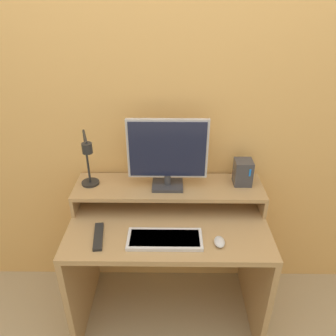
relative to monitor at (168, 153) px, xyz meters
name	(u,v)px	position (x,y,z in m)	size (l,w,h in m)	color
wall_back	(169,102)	(0.01, 0.18, 0.22)	(6.00, 0.05, 2.50)	#E5AD60
desk	(168,251)	(0.01, -0.15, -0.54)	(1.04, 0.59, 0.70)	tan
monitor_shelf	(169,188)	(0.01, 0.01, -0.23)	(1.04, 0.27, 0.12)	tan
monitor	(168,153)	(0.00, 0.00, 0.00)	(0.42, 0.13, 0.39)	#38383D
desk_lamp	(88,163)	(-0.41, -0.04, -0.04)	(0.13, 0.23, 0.33)	black
router_dock	(243,172)	(0.41, 0.04, -0.13)	(0.10, 0.10, 0.14)	#3D3D42
keyboard	(165,239)	(-0.01, -0.30, -0.32)	(0.37, 0.15, 0.02)	silver
mouse	(219,242)	(0.25, -0.32, -0.31)	(0.05, 0.08, 0.03)	silver
remote_control	(98,236)	(-0.34, -0.28, -0.32)	(0.07, 0.20, 0.02)	black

